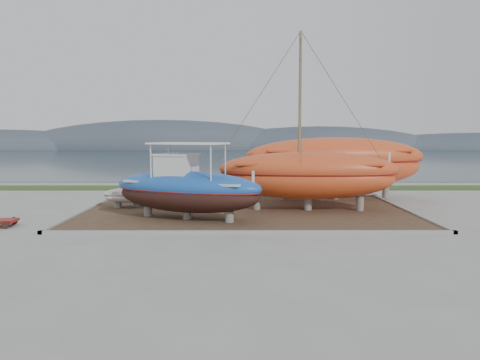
{
  "coord_description": "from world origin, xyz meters",
  "views": [
    {
      "loc": [
        -0.39,
        -22.29,
        4.34
      ],
      "look_at": [
        -0.33,
        4.0,
        1.8
      ],
      "focal_mm": 35.0,
      "sensor_mm": 36.0,
      "label": 1
    }
  ],
  "objects_px": {
    "orange_sailboat": "(309,122)",
    "orange_bare_hull": "(336,169)",
    "blue_caique": "(187,181)",
    "white_dinghy": "(137,197)"
  },
  "relations": [
    {
      "from": "orange_sailboat",
      "to": "orange_bare_hull",
      "type": "relative_size",
      "value": 0.83
    },
    {
      "from": "blue_caique",
      "to": "orange_sailboat",
      "type": "relative_size",
      "value": 0.79
    },
    {
      "from": "blue_caique",
      "to": "orange_bare_hull",
      "type": "relative_size",
      "value": 0.66
    },
    {
      "from": "blue_caique",
      "to": "orange_bare_hull",
      "type": "bearing_deg",
      "value": 60.74
    },
    {
      "from": "orange_sailboat",
      "to": "orange_bare_hull",
      "type": "height_order",
      "value": "orange_sailboat"
    },
    {
      "from": "blue_caique",
      "to": "white_dinghy",
      "type": "xyz_separation_m",
      "value": [
        -3.49,
        4.21,
        -1.37
      ]
    },
    {
      "from": "blue_caique",
      "to": "white_dinghy",
      "type": "height_order",
      "value": "blue_caique"
    },
    {
      "from": "white_dinghy",
      "to": "orange_sailboat",
      "type": "distance_m",
      "value": 11.07
    },
    {
      "from": "white_dinghy",
      "to": "orange_bare_hull",
      "type": "distance_m",
      "value": 13.04
    },
    {
      "from": "white_dinghy",
      "to": "orange_sailboat",
      "type": "relative_size",
      "value": 0.38
    }
  ]
}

